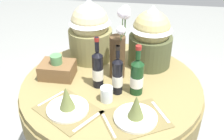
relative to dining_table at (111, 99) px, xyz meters
name	(u,v)px	position (x,y,z in m)	size (l,w,h in m)	color
dining_table	(111,99)	(0.00, 0.00, 0.00)	(1.21, 1.21, 0.74)	olive
place_setting_left	(67,104)	(-0.21, -0.31, 0.19)	(0.43, 0.40, 0.16)	brown
place_setting_right	(136,113)	(0.18, -0.33, 0.19)	(0.42, 0.39, 0.16)	brown
flower_vase	(119,48)	(0.04, 0.09, 0.35)	(0.13, 0.17, 0.48)	#47331E
wine_bottle_left	(117,76)	(0.05, -0.10, 0.26)	(0.07, 0.07, 0.33)	black
wine_bottle_right	(137,76)	(0.17, -0.08, 0.26)	(0.08, 0.08, 0.33)	#143819
wine_bottle_rear	(98,69)	(-0.08, -0.05, 0.27)	(0.07, 0.07, 0.34)	black
tumbler_mid	(106,94)	(0.00, -0.19, 0.19)	(0.08, 0.08, 0.09)	silver
gift_tub_back_left	(90,28)	(-0.20, 0.32, 0.38)	(0.32, 0.32, 0.46)	olive
gift_tub_back_right	(151,35)	(0.24, 0.29, 0.37)	(0.31, 0.31, 0.44)	#474C2D
woven_basket_side_left	(57,69)	(-0.37, 0.02, 0.20)	(0.23, 0.17, 0.16)	brown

